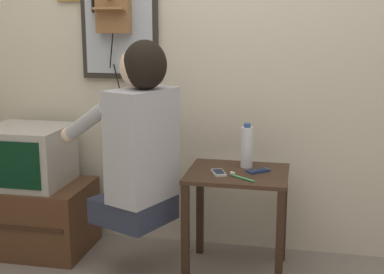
% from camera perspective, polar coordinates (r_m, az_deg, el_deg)
% --- Properties ---
extents(wall_back, '(6.80, 0.05, 2.55)m').
position_cam_1_polar(wall_back, '(3.23, 0.48, 10.30)').
color(wall_back, beige).
rests_on(wall_back, ground_plane).
extents(side_table, '(0.54, 0.46, 0.59)m').
position_cam_1_polar(side_table, '(2.96, 4.84, -6.08)').
color(side_table, '#382316').
rests_on(side_table, ground_plane).
extents(person, '(0.64, 0.56, 0.99)m').
position_cam_1_polar(person, '(2.83, -5.71, 0.00)').
color(person, '#2D3347').
rests_on(person, ground_plane).
extents(tv_stand, '(0.71, 0.48, 0.42)m').
position_cam_1_polar(tv_stand, '(3.47, -16.72, -8.08)').
color(tv_stand, '#51331E').
rests_on(tv_stand, ground_plane).
extents(television, '(0.47, 0.43, 0.35)m').
position_cam_1_polar(television, '(3.36, -17.15, -1.92)').
color(television, '#ADA89E').
rests_on(television, tv_stand).
extents(wall_phone_antique, '(0.24, 0.19, 0.78)m').
position_cam_1_polar(wall_phone_antique, '(3.28, -8.35, 14.17)').
color(wall_phone_antique, olive).
extents(wall_mirror, '(0.48, 0.04, 0.66)m').
position_cam_1_polar(wall_mirror, '(3.31, -7.76, 11.91)').
color(wall_mirror, '#2D2823').
extents(cell_phone_held, '(0.10, 0.14, 0.01)m').
position_cam_1_polar(cell_phone_held, '(2.88, 2.86, -3.81)').
color(cell_phone_held, silver).
rests_on(cell_phone_held, side_table).
extents(cell_phone_spare, '(0.13, 0.13, 0.01)m').
position_cam_1_polar(cell_phone_spare, '(2.93, 7.06, -3.58)').
color(cell_phone_spare, navy).
rests_on(cell_phone_spare, side_table).
extents(water_bottle, '(0.07, 0.07, 0.25)m').
position_cam_1_polar(water_bottle, '(2.98, 5.87, -1.04)').
color(water_bottle, silver).
rests_on(water_bottle, side_table).
extents(toothbrush, '(0.14, 0.11, 0.02)m').
position_cam_1_polar(toothbrush, '(2.80, 5.20, -4.28)').
color(toothbrush, '#4CBF66').
rests_on(toothbrush, side_table).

